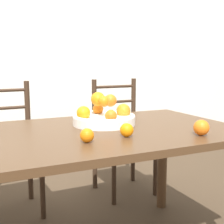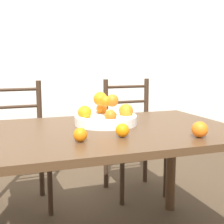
{
  "view_description": "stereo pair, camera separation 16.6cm",
  "coord_description": "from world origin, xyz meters",
  "px_view_note": "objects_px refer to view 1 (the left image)",
  "views": [
    {
      "loc": [
        -0.65,
        -1.47,
        1.07
      ],
      "look_at": [
        0.04,
        0.01,
        0.81
      ],
      "focal_mm": 50.0,
      "sensor_mm": 36.0,
      "label": 1
    },
    {
      "loc": [
        -0.5,
        -1.53,
        1.07
      ],
      "look_at": [
        0.04,
        0.01,
        0.81
      ],
      "focal_mm": 50.0,
      "sensor_mm": 36.0,
      "label": 2
    }
  ],
  "objects_px": {
    "orange_loose_0": "(87,135)",
    "orange_loose_1": "(201,128)",
    "chair_left": "(7,149)",
    "fruit_bowl": "(104,116)",
    "orange_loose_2": "(127,130)",
    "chair_right": "(122,136)"
  },
  "relations": [
    {
      "from": "orange_loose_0",
      "to": "chair_left",
      "type": "relative_size",
      "value": 0.07
    },
    {
      "from": "orange_loose_1",
      "to": "orange_loose_2",
      "type": "height_order",
      "value": "orange_loose_1"
    },
    {
      "from": "fruit_bowl",
      "to": "chair_left",
      "type": "distance_m",
      "value": 0.87
    },
    {
      "from": "orange_loose_0",
      "to": "chair_right",
      "type": "distance_m",
      "value": 1.26
    },
    {
      "from": "orange_loose_0",
      "to": "orange_loose_2",
      "type": "height_order",
      "value": "orange_loose_2"
    },
    {
      "from": "orange_loose_0",
      "to": "orange_loose_2",
      "type": "relative_size",
      "value": 0.96
    },
    {
      "from": "orange_loose_2",
      "to": "chair_right",
      "type": "relative_size",
      "value": 0.07
    },
    {
      "from": "fruit_bowl",
      "to": "orange_loose_0",
      "type": "height_order",
      "value": "fruit_bowl"
    },
    {
      "from": "fruit_bowl",
      "to": "chair_left",
      "type": "relative_size",
      "value": 0.38
    },
    {
      "from": "orange_loose_2",
      "to": "chair_left",
      "type": "bearing_deg",
      "value": 113.96
    },
    {
      "from": "orange_loose_2",
      "to": "orange_loose_0",
      "type": "bearing_deg",
      "value": -174.28
    },
    {
      "from": "orange_loose_0",
      "to": "chair_right",
      "type": "relative_size",
      "value": 0.07
    },
    {
      "from": "orange_loose_0",
      "to": "orange_loose_2",
      "type": "bearing_deg",
      "value": 5.72
    },
    {
      "from": "orange_loose_1",
      "to": "orange_loose_2",
      "type": "bearing_deg",
      "value": 159.44
    },
    {
      "from": "fruit_bowl",
      "to": "chair_right",
      "type": "xyz_separation_m",
      "value": [
        0.46,
        0.67,
        -0.3
      ]
    },
    {
      "from": "chair_right",
      "to": "fruit_bowl",
      "type": "bearing_deg",
      "value": -125.93
    },
    {
      "from": "fruit_bowl",
      "to": "orange_loose_2",
      "type": "height_order",
      "value": "fruit_bowl"
    },
    {
      "from": "fruit_bowl",
      "to": "orange_loose_2",
      "type": "relative_size",
      "value": 5.42
    },
    {
      "from": "orange_loose_1",
      "to": "fruit_bowl",
      "type": "bearing_deg",
      "value": 125.18
    },
    {
      "from": "orange_loose_1",
      "to": "chair_left",
      "type": "height_order",
      "value": "chair_left"
    },
    {
      "from": "fruit_bowl",
      "to": "orange_loose_0",
      "type": "relative_size",
      "value": 5.62
    },
    {
      "from": "orange_loose_0",
      "to": "orange_loose_1",
      "type": "height_order",
      "value": "orange_loose_1"
    }
  ]
}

